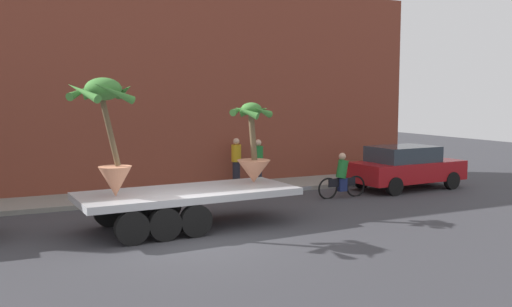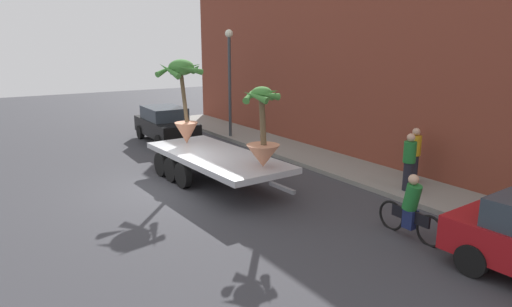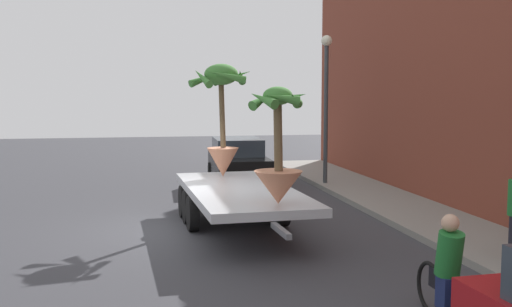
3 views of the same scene
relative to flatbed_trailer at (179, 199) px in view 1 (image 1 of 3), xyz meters
The scene contains 10 objects.
ground_plane 1.65m from the flatbed_trailer, 93.43° to the right, with size 60.00×60.00×0.00m, color #38383D.
sidewalk 4.69m from the flatbed_trailer, 91.09° to the left, with size 24.00×2.20×0.15m, color gray.
building_facade 6.99m from the flatbed_trailer, 90.80° to the left, with size 24.00×1.20×7.43m, color brown.
flatbed_trailer is the anchor object (origin of this frame).
potted_palm_rear 2.56m from the flatbed_trailer, behind, with size 1.55×1.70×2.87m.
potted_palm_middle 2.60m from the flatbed_trailer, ahead, with size 1.20×1.24×2.25m.
cyclist 6.57m from the flatbed_trailer, 16.07° to the left, with size 1.84×0.35×1.54m.
parked_car 9.68m from the flatbed_trailer, 13.52° to the left, with size 4.32×2.10×1.58m.
pedestrian_near_gate 6.04m from the flatbed_trailer, 44.04° to the left, with size 0.36×0.36×1.71m.
pedestrian_far_left 6.36m from the flatbed_trailer, 52.56° to the left, with size 0.36×0.36×1.71m.
Camera 1 is at (-4.42, -12.40, 3.46)m, focal length 39.87 mm.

